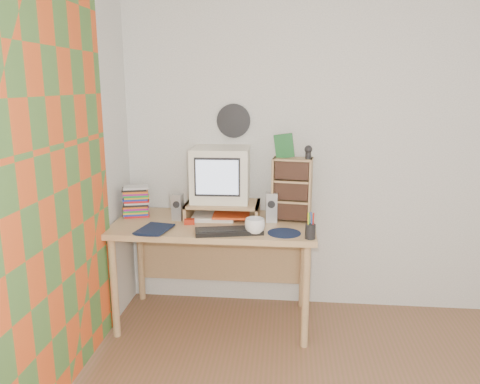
% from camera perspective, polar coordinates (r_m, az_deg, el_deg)
% --- Properties ---
extents(back_wall, '(3.50, 0.00, 3.50)m').
position_cam_1_polar(back_wall, '(3.55, 14.42, 5.41)').
color(back_wall, white).
rests_on(back_wall, floor).
extents(curtain, '(0.00, 2.20, 2.20)m').
position_cam_1_polar(curtain, '(2.56, -21.75, -0.23)').
color(curtain, '#E85620').
rests_on(curtain, left_wall).
extents(wall_disc, '(0.25, 0.02, 0.25)m').
position_cam_1_polar(wall_disc, '(3.49, -0.79, 8.67)').
color(wall_disc, black).
rests_on(wall_disc, back_wall).
extents(desk, '(1.40, 0.70, 0.75)m').
position_cam_1_polar(desk, '(3.39, -2.99, -5.57)').
color(desk, tan).
rests_on(desk, floor).
extents(monitor_riser, '(0.52, 0.30, 0.12)m').
position_cam_1_polar(monitor_riser, '(3.35, -2.10, -1.70)').
color(monitor_riser, tan).
rests_on(monitor_riser, desk).
extents(crt_monitor, '(0.42, 0.42, 0.38)m').
position_cam_1_polar(crt_monitor, '(3.35, -2.41, 2.13)').
color(crt_monitor, white).
rests_on(crt_monitor, monitor_riser).
extents(speaker_left, '(0.08, 0.08, 0.19)m').
position_cam_1_polar(speaker_left, '(3.35, -7.61, -1.83)').
color(speaker_left, '#A8A8AC').
rests_on(speaker_left, desk).
extents(speaker_right, '(0.08, 0.08, 0.21)m').
position_cam_1_polar(speaker_right, '(3.28, 3.86, -1.85)').
color(speaker_right, '#A8A8AC').
rests_on(speaker_right, desk).
extents(keyboard, '(0.46, 0.24, 0.03)m').
position_cam_1_polar(keyboard, '(3.04, -1.35, -4.80)').
color(keyboard, black).
rests_on(keyboard, desk).
extents(dvd_stack, '(0.20, 0.17, 0.25)m').
position_cam_1_polar(dvd_stack, '(3.49, -12.55, -0.89)').
color(dvd_stack, brown).
rests_on(dvd_stack, desk).
extents(cd_rack, '(0.29, 0.18, 0.45)m').
position_cam_1_polar(cd_rack, '(3.30, 6.36, 0.29)').
color(cd_rack, tan).
rests_on(cd_rack, desk).
extents(mug, '(0.14, 0.14, 0.10)m').
position_cam_1_polar(mug, '(3.02, 1.82, -4.19)').
color(mug, white).
rests_on(mug, desk).
extents(diary, '(0.26, 0.21, 0.05)m').
position_cam_1_polar(diary, '(3.18, -11.91, -4.14)').
color(diary, '#0D1732').
rests_on(diary, desk).
extents(mousepad, '(0.27, 0.27, 0.00)m').
position_cam_1_polar(mousepad, '(3.06, 5.41, -4.99)').
color(mousepad, '#101C37').
rests_on(mousepad, desk).
extents(pen_cup, '(0.08, 0.08, 0.13)m').
position_cam_1_polar(pen_cup, '(2.96, 8.57, -4.45)').
color(pen_cup, black).
rests_on(pen_cup, desk).
extents(papers, '(0.31, 0.23, 0.04)m').
position_cam_1_polar(papers, '(3.36, -2.38, -2.96)').
color(papers, white).
rests_on(papers, desk).
extents(red_box, '(0.08, 0.06, 0.04)m').
position_cam_1_polar(red_box, '(3.26, -6.19, -3.61)').
color(red_box, '#AF2612').
rests_on(red_box, desk).
extents(game_box, '(0.13, 0.04, 0.16)m').
position_cam_1_polar(game_box, '(3.26, 5.41, 5.62)').
color(game_box, '#1A5D27').
rests_on(game_box, cd_rack).
extents(webcam, '(0.06, 0.06, 0.09)m').
position_cam_1_polar(webcam, '(3.23, 8.32, 4.84)').
color(webcam, black).
rests_on(webcam, cd_rack).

